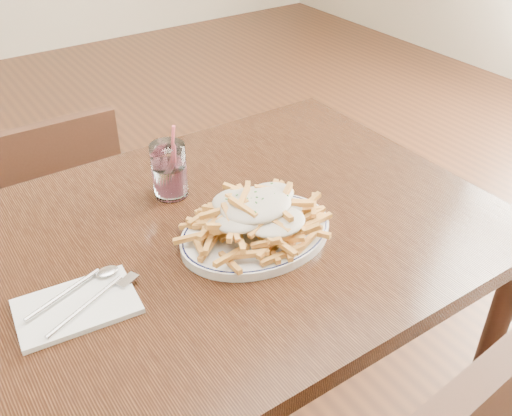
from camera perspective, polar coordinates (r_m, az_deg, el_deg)
table at (r=1.17m, az=-5.29°, el=-5.87°), size 1.20×0.80×0.75m
chair_far at (r=1.82m, az=-18.97°, el=-0.54°), size 0.37×0.37×0.78m
fries_plate at (r=1.11m, az=0.00°, el=-2.52°), size 0.33×0.29×0.02m
loaded_fries at (r=1.08m, az=0.00°, el=-0.29°), size 0.30×0.26×0.08m
napkin at (r=1.01m, az=-17.50°, el=-9.37°), size 0.21×0.15×0.01m
cutlery at (r=1.01m, az=-17.71°, el=-8.83°), size 0.20×0.14×0.01m
water_glass at (r=1.23m, az=-8.64°, el=3.46°), size 0.07×0.07×0.16m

